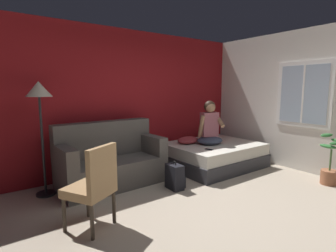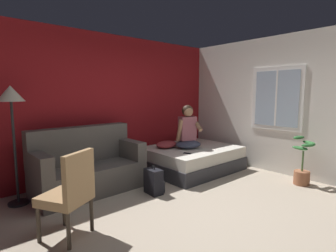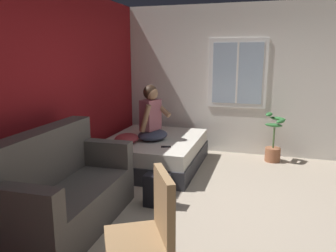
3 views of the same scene
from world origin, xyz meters
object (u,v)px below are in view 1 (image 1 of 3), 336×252
Objects in this scene: cell_phone at (209,149)px; potted_plant at (330,167)px; bed at (213,155)px; couch at (110,161)px; side_chair at (94,184)px; backpack at (175,177)px; person_seated at (210,127)px; floor_lamp at (39,100)px; throw_pillow at (188,140)px.

potted_plant is (1.29, -1.54, -0.18)m from cell_phone.
bed is 1.06× the size of couch.
backpack is (1.48, 0.41, -0.34)m from side_chair.
side_chair reaches higher than potted_plant.
floor_lamp is at bearing 171.32° from person_seated.
person_seated is at bearing -155.11° from cell_phone.
floor_lamp is (-3.00, 0.46, 0.59)m from person_seated.
throw_pillow is at bearing 0.03° from couch.
side_chair is at bearing -79.86° from floor_lamp.
bed is 0.61m from throw_pillow.
bed reaches higher than backpack.
couch is 1.44m from side_chair.
side_chair reaches higher than cell_phone.
bed is at bearing -8.17° from floor_lamp.
floor_lamp is (-2.69, 0.16, 0.88)m from throw_pillow.
couch reaches higher than cell_phone.
throw_pillow is at bearing 40.14° from backpack.
bed is 2.08× the size of person_seated.
floor_lamp is at bearing 150.66° from backpack.
floor_lamp is at bearing 171.05° from couch.
potted_plant is (3.68, -0.96, -0.23)m from side_chair.
potted_plant is (0.93, -1.89, -0.53)m from person_seated.
couch is at bearing 143.34° from potted_plant.
cell_phone is at bearing -16.83° from floor_lamp.
person_seated is 1.82× the size of throw_pillow.
bed is 0.61m from person_seated.
backpack is at bearing -29.34° from floor_lamp.
person_seated is 3.09m from floor_lamp.
cell_phone reaches higher than backpack.
throw_pillow reaches higher than cell_phone.
backpack is 2.33m from floor_lamp.
person_seated is at bearing -8.54° from couch.
floor_lamp is 4.71m from potted_plant.
potted_plant is (0.81, -1.90, 0.07)m from bed.
couch reaches higher than backpack.
floor_lamp is at bearing -36.11° from cell_phone.
side_chair reaches higher than bed.
throw_pillow is 2.84m from floor_lamp.
throw_pillow is at bearing 135.21° from person_seated.
floor_lamp reaches higher than potted_plant.
cell_phone is (-0.48, -0.35, 0.25)m from bed.
potted_plant is (2.94, -2.19, -0.09)m from couch.
throw_pillow is (-0.43, 0.29, 0.31)m from bed.
side_chair is 1.67m from floor_lamp.
backpack is (-1.40, -0.52, -0.04)m from bed.
bed is 2.16m from couch.
person_seated reaches higher than cell_phone.
side_chair is 0.58× the size of floor_lamp.
throw_pillow is at bearing 145.73° from bed.
backpack is (0.74, -0.81, -0.20)m from couch.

